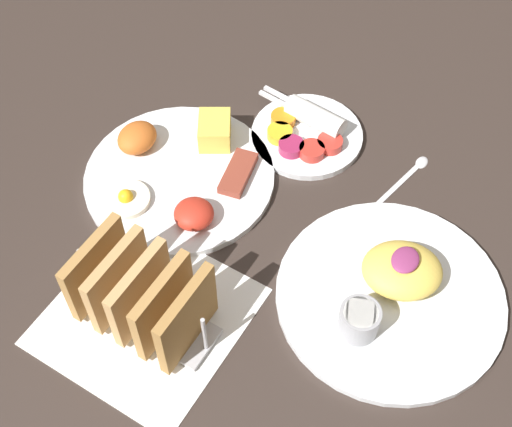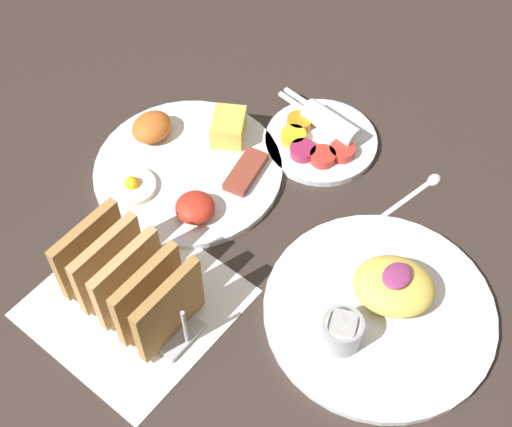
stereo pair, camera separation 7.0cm
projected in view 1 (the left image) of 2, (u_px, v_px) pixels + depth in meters
The scene contains 7 objects.
ground_plane at pixel (281, 207), 0.95m from camera, with size 3.00×3.00×0.00m, color #332823.
napkin_flat at pixel (147, 316), 0.85m from camera, with size 0.22×0.22×0.00m.
plate_breakfast at pixel (179, 172), 0.97m from camera, with size 0.26×0.26×0.05m.
plate_condiments at pixel (307, 132), 1.02m from camera, with size 0.16×0.17×0.04m.
plate_foreground at pixel (391, 291), 0.86m from camera, with size 0.28×0.28×0.06m.
toast_rack at pixel (141, 295), 0.81m from camera, with size 0.10×0.18×0.10m.
teaspoon at pixel (408, 174), 0.98m from camera, with size 0.13×0.04×0.01m.
Camera 1 is at (-0.51, -0.27, 0.76)m, focal length 50.00 mm.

